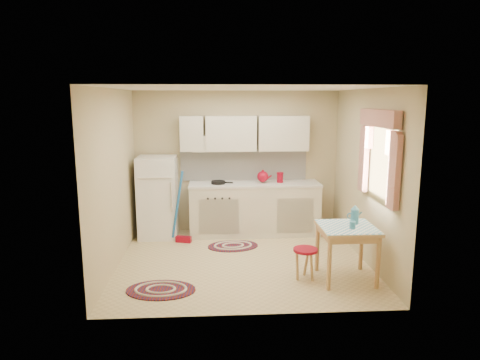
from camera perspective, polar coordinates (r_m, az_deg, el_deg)
The scene contains 14 objects.
room_shell at distance 6.28m, azimuth 1.62°, elevation 3.79°, with size 3.64×3.60×2.52m.
fridge at distance 7.47m, azimuth -10.88°, elevation -2.25°, with size 0.65×0.60×1.40m, color white.
broom at distance 7.11m, azimuth -7.64°, elevation -3.65°, with size 0.28×0.12×1.20m, color blue, non-canonical shape.
base_cabinets at distance 7.55m, azimuth 1.93°, elevation -3.96°, with size 2.25×0.60×0.88m, color beige.
countertop at distance 7.44m, azimuth 1.95°, elevation -0.53°, with size 2.27×0.62×0.04m, color silver.
frying_pan at distance 7.35m, azimuth -2.92°, elevation -0.32°, with size 0.24×0.24×0.05m, color black.
red_kettle at distance 7.43m, azimuth 3.05°, elevation 0.45°, with size 0.22×0.19×0.22m, color maroon, non-canonical shape.
red_canister at distance 7.48m, azimuth 5.36°, elevation 0.26°, with size 0.11×0.11×0.16m, color maroon.
table at distance 5.87m, azimuth 13.98°, elevation -9.45°, with size 0.72×0.72×0.72m, color tan.
stool at distance 5.83m, azimuth 8.67°, elevation -10.98°, with size 0.32×0.32×0.42m, color maroon.
coffee_pot at distance 5.88m, azimuth 15.07°, elevation -4.45°, with size 0.13×0.11×0.27m, color teal, non-canonical shape.
mug at distance 5.67m, azimuth 14.77°, elevation -5.88°, with size 0.08×0.08×0.10m, color teal.
rug_center at distance 7.02m, azimuth -0.95°, elevation -8.79°, with size 0.82×0.55×0.02m, color maroon, non-canonical shape.
rug_left at distance 5.60m, azimuth -10.50°, elevation -14.22°, with size 0.87×0.58×0.02m, color maroon, non-canonical shape.
Camera 1 is at (-0.40, -5.97, 2.36)m, focal length 32.00 mm.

